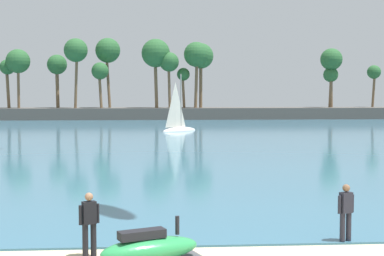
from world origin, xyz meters
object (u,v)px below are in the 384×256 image
Objects in this scene: person_rigging_by_gear at (89,223)px; watercraft_on_trailer at (149,251)px; person_at_waterline at (346,212)px; sailboat_near_shore at (179,126)px.

watercraft_on_trailer is at bearing -42.69° from person_rigging_by_gear.
watercraft_on_trailer is 5.92m from person_at_waterline.
sailboat_near_shore reaches higher than watercraft_on_trailer.
watercraft_on_trailer is 1.67× the size of person_rigging_by_gear.
person_rigging_by_gear is 0.26× the size of sailboat_near_shore.
watercraft_on_trailer is 47.51m from sailboat_near_shore.
person_rigging_by_gear is 7.05m from person_at_waterline.
person_rigging_by_gear is at bearing -95.49° from sailboat_near_shore.
person_rigging_by_gear is 1.00× the size of person_at_waterline.
person_at_waterline is 0.26× the size of sailboat_near_shore.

